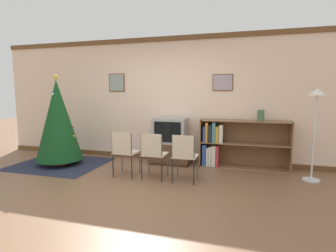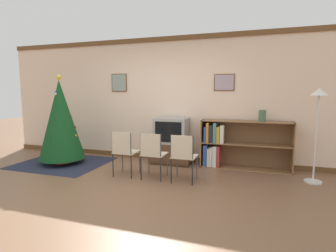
{
  "view_description": "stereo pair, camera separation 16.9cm",
  "coord_description": "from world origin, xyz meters",
  "px_view_note": "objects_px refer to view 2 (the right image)",
  "views": [
    {
      "loc": [
        1.62,
        -3.45,
        1.5
      ],
      "look_at": [
        0.29,
        1.16,
        0.89
      ],
      "focal_mm": 28.0,
      "sensor_mm": 36.0,
      "label": 1
    },
    {
      "loc": [
        1.78,
        -3.4,
        1.5
      ],
      "look_at": [
        0.29,
        1.16,
        0.89
      ],
      "focal_mm": 28.0,
      "sensor_mm": 36.0,
      "label": 2
    }
  ],
  "objects_px": {
    "folding_chair_left": "(124,151)",
    "bookshelf": "(230,144)",
    "christmas_tree": "(61,120)",
    "vase": "(262,116)",
    "television": "(171,130)",
    "folding_chair_right": "(183,155)",
    "standing_lamp": "(318,111)",
    "folding_chair_center": "(153,153)",
    "tv_console": "(171,153)"
  },
  "relations": [
    {
      "from": "standing_lamp",
      "to": "folding_chair_center",
      "type": "bearing_deg",
      "value": -165.24
    },
    {
      "from": "christmas_tree",
      "to": "standing_lamp",
      "type": "relative_size",
      "value": 1.18
    },
    {
      "from": "bookshelf",
      "to": "tv_console",
      "type": "bearing_deg",
      "value": -176.33
    },
    {
      "from": "vase",
      "to": "standing_lamp",
      "type": "bearing_deg",
      "value": -28.44
    },
    {
      "from": "bookshelf",
      "to": "standing_lamp",
      "type": "bearing_deg",
      "value": -18.82
    },
    {
      "from": "standing_lamp",
      "to": "bookshelf",
      "type": "bearing_deg",
      "value": 161.18
    },
    {
      "from": "tv_console",
      "to": "folding_chair_left",
      "type": "relative_size",
      "value": 1.03
    },
    {
      "from": "tv_console",
      "to": "television",
      "type": "height_order",
      "value": "television"
    },
    {
      "from": "christmas_tree",
      "to": "folding_chair_right",
      "type": "height_order",
      "value": "christmas_tree"
    },
    {
      "from": "folding_chair_center",
      "to": "folding_chair_right",
      "type": "bearing_deg",
      "value": 0.0
    },
    {
      "from": "television",
      "to": "folding_chair_right",
      "type": "bearing_deg",
      "value": -63.6
    },
    {
      "from": "christmas_tree",
      "to": "standing_lamp",
      "type": "bearing_deg",
      "value": 3.53
    },
    {
      "from": "tv_console",
      "to": "television",
      "type": "bearing_deg",
      "value": -90.0
    },
    {
      "from": "christmas_tree",
      "to": "tv_console",
      "type": "height_order",
      "value": "christmas_tree"
    },
    {
      "from": "folding_chair_right",
      "to": "tv_console",
      "type": "bearing_deg",
      "value": 116.34
    },
    {
      "from": "television",
      "to": "standing_lamp",
      "type": "bearing_deg",
      "value": -8.81
    },
    {
      "from": "television",
      "to": "bookshelf",
      "type": "distance_m",
      "value": 1.23
    },
    {
      "from": "folding_chair_right",
      "to": "bookshelf",
      "type": "relative_size",
      "value": 0.47
    },
    {
      "from": "bookshelf",
      "to": "vase",
      "type": "relative_size",
      "value": 7.76
    },
    {
      "from": "tv_console",
      "to": "standing_lamp",
      "type": "relative_size",
      "value": 0.54
    },
    {
      "from": "folding_chair_right",
      "to": "folding_chair_left",
      "type": "bearing_deg",
      "value": 180.0
    },
    {
      "from": "folding_chair_right",
      "to": "bookshelf",
      "type": "distance_m",
      "value": 1.35
    },
    {
      "from": "folding_chair_left",
      "to": "bookshelf",
      "type": "height_order",
      "value": "bookshelf"
    },
    {
      "from": "tv_console",
      "to": "vase",
      "type": "relative_size",
      "value": 3.79
    },
    {
      "from": "television",
      "to": "folding_chair_left",
      "type": "distance_m",
      "value": 1.25
    },
    {
      "from": "folding_chair_right",
      "to": "christmas_tree",
      "type": "bearing_deg",
      "value": 171.93
    },
    {
      "from": "folding_chair_center",
      "to": "standing_lamp",
      "type": "height_order",
      "value": "standing_lamp"
    },
    {
      "from": "folding_chair_left",
      "to": "bookshelf",
      "type": "relative_size",
      "value": 0.47
    },
    {
      "from": "christmas_tree",
      "to": "folding_chair_center",
      "type": "distance_m",
      "value": 2.31
    },
    {
      "from": "folding_chair_center",
      "to": "vase",
      "type": "relative_size",
      "value": 3.68
    },
    {
      "from": "christmas_tree",
      "to": "folding_chair_left",
      "type": "xyz_separation_m",
      "value": [
        1.68,
        -0.39,
        -0.46
      ]
    },
    {
      "from": "folding_chair_left",
      "to": "standing_lamp",
      "type": "xyz_separation_m",
      "value": [
        3.18,
        0.69,
        0.74
      ]
    },
    {
      "from": "bookshelf",
      "to": "christmas_tree",
      "type": "bearing_deg",
      "value": -167.08
    },
    {
      "from": "folding_chair_left",
      "to": "standing_lamp",
      "type": "relative_size",
      "value": 0.52
    },
    {
      "from": "standing_lamp",
      "to": "folding_chair_right",
      "type": "bearing_deg",
      "value": -161.6
    },
    {
      "from": "television",
      "to": "folding_chair_right",
      "type": "distance_m",
      "value": 1.25
    },
    {
      "from": "christmas_tree",
      "to": "folding_chair_right",
      "type": "distance_m",
      "value": 2.84
    },
    {
      "from": "tv_console",
      "to": "bookshelf",
      "type": "relative_size",
      "value": 0.49
    },
    {
      "from": "tv_console",
      "to": "folding_chair_center",
      "type": "bearing_deg",
      "value": -90.0
    },
    {
      "from": "folding_chair_center",
      "to": "standing_lamp",
      "type": "distance_m",
      "value": 2.82
    },
    {
      "from": "television",
      "to": "vase",
      "type": "distance_m",
      "value": 1.83
    },
    {
      "from": "tv_console",
      "to": "bookshelf",
      "type": "xyz_separation_m",
      "value": [
        1.2,
        0.08,
        0.25
      ]
    },
    {
      "from": "christmas_tree",
      "to": "vase",
      "type": "xyz_separation_m",
      "value": [
        4.02,
        0.75,
        0.14
      ]
    },
    {
      "from": "folding_chair_left",
      "to": "bookshelf",
      "type": "bearing_deg",
      "value": 34.04
    },
    {
      "from": "folding_chair_left",
      "to": "folding_chair_center",
      "type": "distance_m",
      "value": 0.55
    },
    {
      "from": "bookshelf",
      "to": "folding_chair_center",
      "type": "bearing_deg",
      "value": -135.49
    },
    {
      "from": "folding_chair_center",
      "to": "standing_lamp",
      "type": "relative_size",
      "value": 0.52
    },
    {
      "from": "bookshelf",
      "to": "vase",
      "type": "height_order",
      "value": "vase"
    },
    {
      "from": "television",
      "to": "vase",
      "type": "relative_size",
      "value": 3.07
    },
    {
      "from": "folding_chair_left",
      "to": "folding_chair_right",
      "type": "height_order",
      "value": "same"
    }
  ]
}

